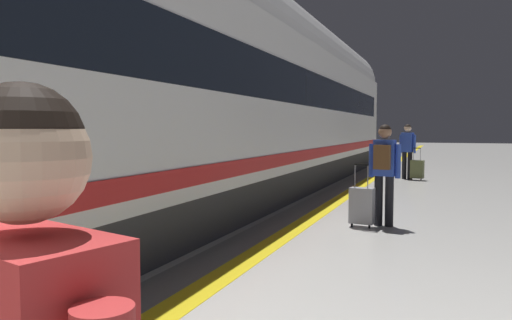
{
  "coord_description": "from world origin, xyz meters",
  "views": [
    {
      "loc": [
        1.61,
        0.63,
        1.59
      ],
      "look_at": [
        -1.04,
        7.48,
        1.13
      ],
      "focal_mm": 34.82,
      "sensor_mm": 36.0,
      "label": 1
    }
  ],
  "objects_px": {
    "passenger_near": "(384,166)",
    "suitcase_near": "(362,206)",
    "suitcase_mid": "(417,169)",
    "passenger_mid": "(407,147)",
    "high_speed_train": "(139,68)"
  },
  "relations": [
    {
      "from": "suitcase_near",
      "to": "suitcase_mid",
      "type": "relative_size",
      "value": 1.02
    },
    {
      "from": "passenger_near",
      "to": "suitcase_near",
      "type": "height_order",
      "value": "passenger_near"
    },
    {
      "from": "suitcase_mid",
      "to": "passenger_near",
      "type": "bearing_deg",
      "value": -90.75
    },
    {
      "from": "suitcase_near",
      "to": "suitcase_mid",
      "type": "height_order",
      "value": "suitcase_near"
    },
    {
      "from": "passenger_mid",
      "to": "suitcase_near",
      "type": "bearing_deg",
      "value": -90.69
    },
    {
      "from": "passenger_mid",
      "to": "high_speed_train",
      "type": "bearing_deg",
      "value": -108.19
    },
    {
      "from": "passenger_mid",
      "to": "passenger_near",
      "type": "bearing_deg",
      "value": -88.44
    },
    {
      "from": "suitcase_near",
      "to": "passenger_mid",
      "type": "relative_size",
      "value": 0.59
    },
    {
      "from": "passenger_near",
      "to": "suitcase_near",
      "type": "xyz_separation_m",
      "value": [
        -0.32,
        -0.2,
        -0.64
      ]
    },
    {
      "from": "suitcase_near",
      "to": "suitcase_mid",
      "type": "distance_m",
      "value": 8.01
    },
    {
      "from": "high_speed_train",
      "to": "suitcase_near",
      "type": "height_order",
      "value": "high_speed_train"
    },
    {
      "from": "suitcase_mid",
      "to": "passenger_mid",
      "type": "bearing_deg",
      "value": 144.88
    },
    {
      "from": "high_speed_train",
      "to": "passenger_mid",
      "type": "distance_m",
      "value": 10.45
    },
    {
      "from": "suitcase_near",
      "to": "suitcase_mid",
      "type": "bearing_deg",
      "value": 87.0
    },
    {
      "from": "high_speed_train",
      "to": "suitcase_near",
      "type": "relative_size",
      "value": 32.66
    }
  ]
}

